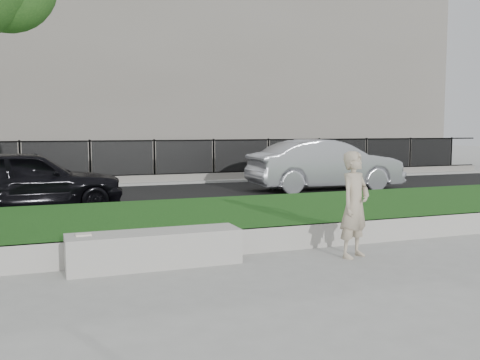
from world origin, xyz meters
name	(u,v)px	position (x,y,z in m)	size (l,w,h in m)	color
ground	(219,275)	(0.00, 0.00, 0.00)	(90.00, 90.00, 0.00)	gray
grass_bank	(168,224)	(0.00, 3.00, 0.20)	(34.00, 4.00, 0.40)	black
grass_kerb	(197,245)	(0.00, 1.04, 0.20)	(34.00, 0.08, 0.40)	#A7A49C
street	(124,198)	(0.00, 8.50, 0.02)	(34.00, 7.00, 0.04)	black
far_pavement	(105,182)	(0.00, 13.00, 0.06)	(34.00, 3.00, 0.12)	gray
iron_fence	(108,171)	(0.00, 12.00, 0.54)	(32.00, 0.30, 1.50)	slate
building_facade	(85,65)	(0.00, 20.00, 5.00)	(34.00, 10.00, 10.00)	slate
stone_bench	(155,249)	(-0.71, 0.80, 0.25)	(2.48, 0.62, 0.51)	#A7A49C
man	(355,205)	(2.28, 0.25, 0.82)	(0.60, 0.39, 1.64)	tan
book	(84,235)	(-1.69, 0.86, 0.52)	(0.21, 0.15, 0.02)	silver
car_dark	(27,181)	(-2.51, 6.60, 0.78)	(1.75, 4.35, 1.48)	black
car_silver	(325,165)	(6.26, 8.12, 0.84)	(1.70, 4.87, 1.61)	#9C9EA5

